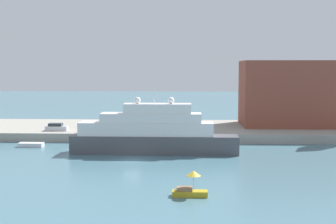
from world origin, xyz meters
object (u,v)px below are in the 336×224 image
at_px(person_figure, 86,126).
at_px(harbor_building, 293,93).
at_px(large_yacht, 152,134).
at_px(parked_car, 57,127).
at_px(small_motorboat, 190,187).
at_px(work_barge, 31,145).
at_px(mooring_bollard, 149,131).

bearing_deg(person_figure, harbor_building, 12.22).
bearing_deg(large_yacht, parked_car, 144.89).
xyz_separation_m(small_motorboat, work_barge, (-27.96, 29.93, -0.61)).
xyz_separation_m(small_motorboat, harbor_building, (21.70, 49.33, 7.54)).
height_order(small_motorboat, mooring_bollard, small_motorboat).
xyz_separation_m(parked_car, person_figure, (5.42, 1.33, 0.08)).
bearing_deg(harbor_building, small_motorboat, -113.74).
bearing_deg(mooring_bollard, work_barge, -162.81).
bearing_deg(large_yacht, mooring_bollard, 97.16).
xyz_separation_m(large_yacht, mooring_bollard, (-1.42, 11.29, -1.12)).
xyz_separation_m(harbor_building, parked_car, (-47.67, -10.48, -6.21)).
relative_size(small_motorboat, harbor_building, 0.18).
height_order(large_yacht, mooring_bollard, large_yacht).
distance_m(large_yacht, mooring_bollard, 11.44).
bearing_deg(work_barge, large_yacht, -12.92).
xyz_separation_m(small_motorboat, person_figure, (-20.55, 40.18, 1.41)).
height_order(work_barge, harbor_building, harbor_building).
bearing_deg(large_yacht, work_barge, 167.08).
xyz_separation_m(work_barge, person_figure, (7.41, 10.25, 2.02)).
relative_size(large_yacht, mooring_bollard, 30.34).
distance_m(small_motorboat, mooring_bollard, 37.03).
xyz_separation_m(large_yacht, person_figure, (-14.38, 15.25, -0.85)).
height_order(work_barge, mooring_bollard, mooring_bollard).
distance_m(small_motorboat, parked_car, 46.75).
bearing_deg(work_barge, harbor_building, 21.35).
bearing_deg(parked_car, person_figure, 13.76).
xyz_separation_m(large_yacht, work_barge, (-21.78, 5.00, -2.88)).
relative_size(work_barge, mooring_bollard, 4.77).
xyz_separation_m(parked_car, mooring_bollard, (18.38, -2.63, -0.18)).
relative_size(person_figure, mooring_bollard, 1.73).
bearing_deg(small_motorboat, person_figure, 117.09).
height_order(harbor_building, person_figure, harbor_building).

